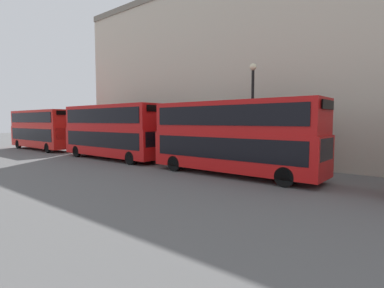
{
  "coord_description": "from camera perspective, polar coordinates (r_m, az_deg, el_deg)",
  "views": [
    {
      "loc": [
        -13.51,
        8.99,
        3.22
      ],
      "look_at": [
        0.48,
        20.54,
        1.82
      ],
      "focal_mm": 28.0,
      "sensor_mm": 36.0,
      "label": 1
    }
  ],
  "objects": [
    {
      "name": "bus_second_in_queue",
      "position": [
        17.78,
        7.84,
        1.74
      ],
      "size": [
        2.59,
        10.52,
        4.37
      ],
      "color": "red",
      "rests_on": "ground"
    },
    {
      "name": "bus_third_in_queue",
      "position": [
        26.01,
        -14.94,
        2.64
      ],
      "size": [
        2.59,
        10.71,
        4.52
      ],
      "color": "red",
      "rests_on": "ground"
    },
    {
      "name": "bus_trailing",
      "position": [
        37.46,
        -26.68,
        2.71
      ],
      "size": [
        2.59,
        10.66,
        4.39
      ],
      "color": "red",
      "rests_on": "ground"
    },
    {
      "name": "street_lamp",
      "position": [
        19.61,
        11.45,
        7.17
      ],
      "size": [
        0.44,
        0.44,
        6.85
      ],
      "color": "black",
      "rests_on": "ground"
    }
  ]
}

